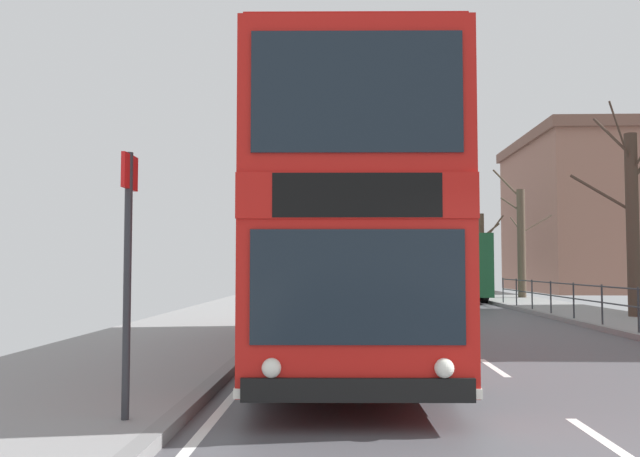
# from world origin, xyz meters

# --- Properties ---
(double_decker_bus_main) EXTENTS (2.87, 11.25, 4.39)m
(double_decker_bus_main) POSITION_xyz_m (-2.51, 8.31, 2.30)
(double_decker_bus_main) COLOR red
(double_decker_bus_main) RESTS_ON ground
(background_bus_far_lane) EXTENTS (2.75, 9.78, 3.18)m
(background_bus_far_lane) POSITION_xyz_m (2.86, 30.60, 1.74)
(background_bus_far_lane) COLOR #19512D
(background_bus_far_lane) RESTS_ON ground
(bus_stop_sign_near) EXTENTS (0.08, 0.44, 2.72)m
(bus_stop_sign_near) POSITION_xyz_m (-4.72, 2.79, 1.81)
(bus_stop_sign_near) COLOR #2D2D33
(bus_stop_sign_near) RESTS_ON ground
(bare_tree_far_00) EXTENTS (2.99, 1.49, 6.61)m
(bare_tree_far_00) POSITION_xyz_m (6.57, 30.32, 2.97)
(bare_tree_far_00) COLOR brown
(bare_tree_far_00) RESTS_ON ground
(bare_tree_far_01) EXTENTS (3.52, 2.20, 6.62)m
(bare_tree_far_01) POSITION_xyz_m (6.60, 17.29, 3.22)
(bare_tree_far_01) COLOR #423328
(bare_tree_far_01) RESTS_ON ground
(bare_tree_far_02) EXTENTS (2.55, 1.41, 5.19)m
(bare_tree_far_02) POSITION_xyz_m (6.43, 39.18, 2.76)
(bare_tree_far_02) COLOR #4C3D2D
(bare_tree_far_02) RESTS_ON ground
(background_building_01) EXTENTS (12.37, 14.59, 10.72)m
(background_building_01) POSITION_xyz_m (16.19, 43.05, 5.39)
(background_building_01) COLOR #936656
(background_building_01) RESTS_ON ground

